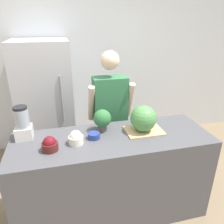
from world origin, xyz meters
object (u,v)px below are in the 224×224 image
object	(u,v)px
refrigerator	(46,103)
potted_plant	(102,119)
bowl_cream	(76,138)
bowl_small_blue	(94,136)
bowl_cherries	(50,145)
blender	(23,124)
watermelon	(143,118)
person	(110,117)

from	to	relation	value
refrigerator	potted_plant	distance (m)	1.27
bowl_cream	bowl_small_blue	distance (m)	0.18
bowl_cherries	bowl_cream	xyz separation A→B (m)	(0.23, 0.06, -0.00)
blender	bowl_small_blue	bearing A→B (deg)	-14.12
bowl_cream	potted_plant	xyz separation A→B (m)	(0.28, 0.19, 0.07)
refrigerator	blender	distance (m)	1.11
watermelon	bowl_cream	size ratio (longest dim) A/B	1.92
bowl_cherries	bowl_small_blue	bearing A→B (deg)	15.39
watermelon	person	bearing A→B (deg)	109.24
blender	refrigerator	bearing A→B (deg)	81.86
bowl_cherries	potted_plant	xyz separation A→B (m)	(0.51, 0.24, 0.07)
refrigerator	watermelon	world-z (taller)	refrigerator
bowl_cream	potted_plant	bearing A→B (deg)	33.36
refrigerator	bowl_small_blue	world-z (taller)	refrigerator
refrigerator	bowl_small_blue	xyz separation A→B (m)	(0.48, -1.24, 0.09)
watermelon	bowl_small_blue	size ratio (longest dim) A/B	2.32
watermelon	bowl_cream	xyz separation A→B (m)	(-0.67, -0.07, -0.09)
watermelon	blender	distance (m)	1.14
bowl_cherries	potted_plant	world-z (taller)	potted_plant
person	bowl_cherries	bearing A→B (deg)	-134.83
refrigerator	person	xyz separation A→B (m)	(0.78, -0.65, -0.01)
bowl_cream	blender	distance (m)	0.52
person	bowl_small_blue	world-z (taller)	person
watermelon	bowl_cherries	xyz separation A→B (m)	(-0.90, -0.13, -0.09)
person	bowl_cream	world-z (taller)	person
refrigerator	watermelon	distance (m)	1.58
watermelon	potted_plant	distance (m)	0.40
refrigerator	blender	xyz separation A→B (m)	(-0.15, -1.08, 0.21)
bowl_cream	person	bearing A→B (deg)	53.87
bowl_cherries	blender	bearing A→B (deg)	131.14
watermelon	bowl_small_blue	xyz separation A→B (m)	(-0.50, -0.02, -0.12)
bowl_cherries	person	bearing A→B (deg)	45.17
bowl_cream	potted_plant	size ratio (longest dim) A/B	0.60
blender	potted_plant	distance (m)	0.74
bowl_cream	blender	xyz separation A→B (m)	(-0.46, 0.21, 0.09)
bowl_cream	blender	size ratio (longest dim) A/B	0.42
refrigerator	bowl_small_blue	size ratio (longest dim) A/B	15.42
blender	person	bearing A→B (deg)	24.82
bowl_small_blue	refrigerator	bearing A→B (deg)	111.20
refrigerator	bowl_cream	bearing A→B (deg)	-76.62
watermelon	bowl_small_blue	bearing A→B (deg)	-177.85
refrigerator	bowl_cream	distance (m)	1.33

